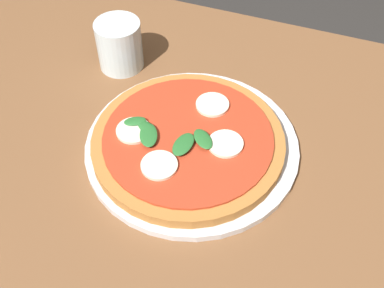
% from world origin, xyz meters
% --- Properties ---
extents(dining_table, '(1.29, 0.84, 0.70)m').
position_xyz_m(dining_table, '(0.00, 0.00, 0.60)').
color(dining_table, brown).
rests_on(dining_table, ground_plane).
extents(serving_tray, '(0.32, 0.32, 0.01)m').
position_xyz_m(serving_tray, '(0.10, -0.05, 0.71)').
color(serving_tray, silver).
rests_on(serving_tray, dining_table).
extents(pizza, '(0.29, 0.29, 0.03)m').
position_xyz_m(pizza, '(0.11, -0.04, 0.72)').
color(pizza, '#B27033').
rests_on(pizza, serving_tray).
extents(glass_cup, '(0.08, 0.08, 0.09)m').
position_xyz_m(glass_cup, '(0.29, -0.19, 0.74)').
color(glass_cup, silver).
rests_on(glass_cup, dining_table).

